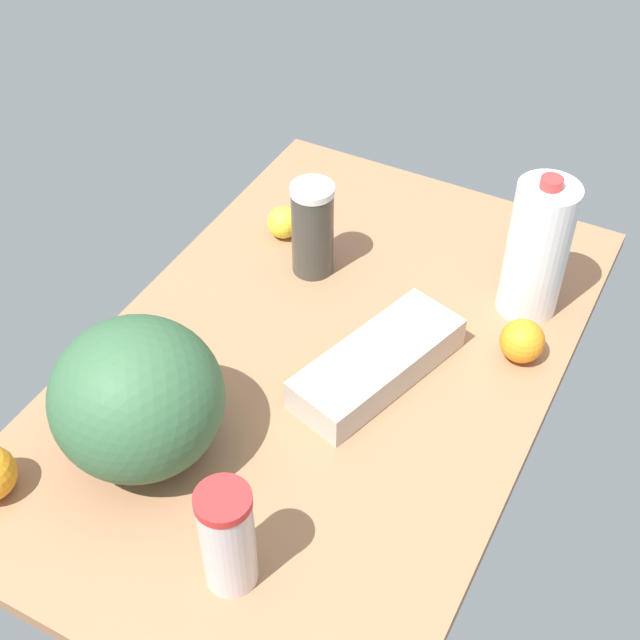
% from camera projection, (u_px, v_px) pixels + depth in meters
% --- Properties ---
extents(countertop, '(1.20, 0.76, 0.03)m').
position_uv_depth(countertop, '(320.00, 368.00, 1.55)').
color(countertop, '#9B6A48').
rests_on(countertop, ground).
extents(shaker_bottle, '(0.08, 0.08, 0.19)m').
position_uv_depth(shaker_bottle, '(313.00, 229.00, 1.65)').
color(shaker_bottle, '#3A3A34').
rests_on(shaker_bottle, countertop).
extents(watermelon, '(0.26, 0.26, 0.24)m').
position_uv_depth(watermelon, '(137.00, 398.00, 1.32)').
color(watermelon, '#345F3B').
rests_on(watermelon, countertop).
extents(egg_carton, '(0.34, 0.21, 0.06)m').
position_uv_depth(egg_carton, '(378.00, 363.00, 1.49)').
color(egg_carton, '#BEB09F').
rests_on(egg_carton, countertop).
extents(milk_jug, '(0.11, 0.11, 0.28)m').
position_uv_depth(milk_jug, '(537.00, 249.00, 1.55)').
color(milk_jug, white).
rests_on(milk_jug, countertop).
extents(tumbler_cup, '(0.08, 0.08, 0.19)m').
position_uv_depth(tumbler_cup, '(228.00, 538.00, 1.18)').
color(tumbler_cup, beige).
rests_on(tumbler_cup, countertop).
extents(orange_far_back, '(0.08, 0.08, 0.08)m').
position_uv_depth(orange_far_back, '(522.00, 341.00, 1.52)').
color(orange_far_back, orange).
rests_on(orange_far_back, countertop).
extents(lemon_by_jug, '(0.06, 0.06, 0.06)m').
position_uv_depth(lemon_by_jug, '(283.00, 222.00, 1.77)').
color(lemon_by_jug, yellow).
rests_on(lemon_by_jug, countertop).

